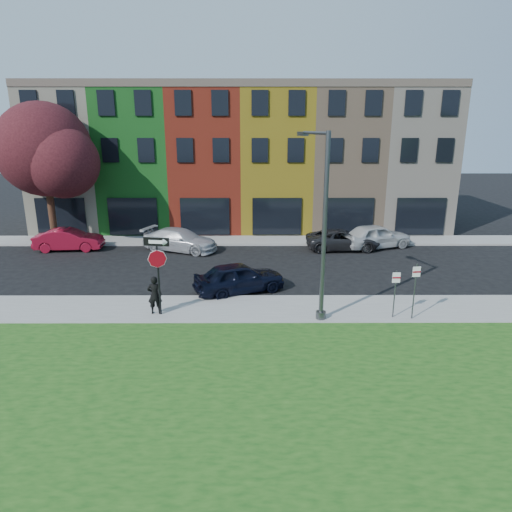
{
  "coord_description": "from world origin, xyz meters",
  "views": [
    {
      "loc": [
        -1.56,
        -15.07,
        7.64
      ],
      "look_at": [
        -1.5,
        4.0,
        2.14
      ],
      "focal_mm": 32.0,
      "sensor_mm": 36.0,
      "label": 1
    }
  ],
  "objects_px": {
    "stop_sign": "(157,261)",
    "man": "(155,295)",
    "sedan_near": "(239,278)",
    "street_lamp": "(322,228)"
  },
  "relations": [
    {
      "from": "stop_sign",
      "to": "man",
      "type": "xyz_separation_m",
      "value": [
        -0.22,
        0.11,
        -1.5
      ]
    },
    {
      "from": "sedan_near",
      "to": "street_lamp",
      "type": "distance_m",
      "value": 5.51
    },
    {
      "from": "sedan_near",
      "to": "man",
      "type": "bearing_deg",
      "value": 106.02
    },
    {
      "from": "man",
      "to": "sedan_near",
      "type": "height_order",
      "value": "man"
    },
    {
      "from": "stop_sign",
      "to": "street_lamp",
      "type": "height_order",
      "value": "street_lamp"
    },
    {
      "from": "street_lamp",
      "to": "man",
      "type": "bearing_deg",
      "value": 156.95
    },
    {
      "from": "man",
      "to": "sedan_near",
      "type": "distance_m",
      "value": 4.39
    },
    {
      "from": "stop_sign",
      "to": "street_lamp",
      "type": "bearing_deg",
      "value": 6.6
    },
    {
      "from": "man",
      "to": "sedan_near",
      "type": "relative_size",
      "value": 0.35
    },
    {
      "from": "sedan_near",
      "to": "street_lamp",
      "type": "xyz_separation_m",
      "value": [
        3.31,
        -3.13,
        3.09
      ]
    }
  ]
}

